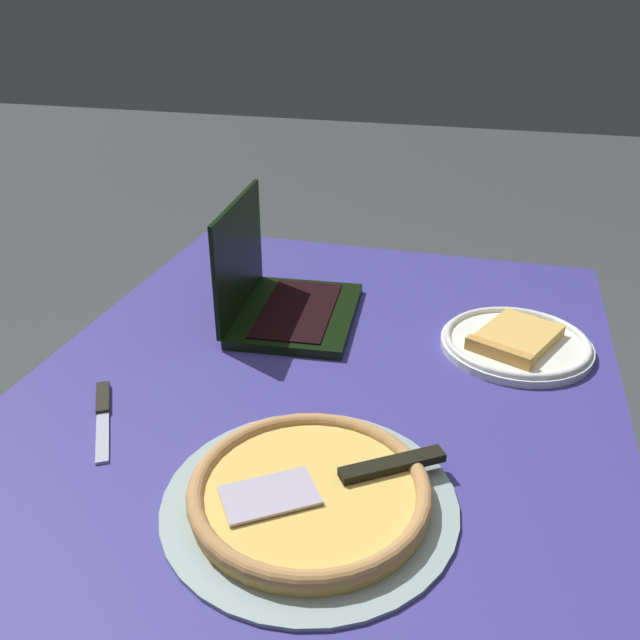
% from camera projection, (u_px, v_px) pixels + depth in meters
% --- Properties ---
extents(dining_table, '(1.20, 0.96, 0.75)m').
position_uv_depth(dining_table, '(323.00, 418.00, 1.15)').
color(dining_table, '#3A3486').
rests_on(dining_table, ground_plane).
extents(laptop, '(0.31, 0.25, 0.23)m').
position_uv_depth(laptop, '(278.00, 294.00, 1.28)').
color(laptop, black).
rests_on(laptop, dining_table).
extents(pizza_plate, '(0.27, 0.27, 0.04)m').
position_uv_depth(pizza_plate, '(516.00, 342.00, 1.19)').
color(pizza_plate, white).
rests_on(pizza_plate, dining_table).
extents(pizza_tray, '(0.38, 0.38, 0.04)m').
position_uv_depth(pizza_tray, '(310.00, 493.00, 0.84)').
color(pizza_tray, '#91A4A6').
rests_on(pizza_tray, dining_table).
extents(table_knife, '(0.18, 0.12, 0.01)m').
position_uv_depth(table_knife, '(103.00, 412.00, 1.01)').
color(table_knife, '#B1B0C9').
rests_on(table_knife, dining_table).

